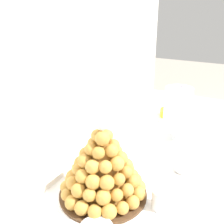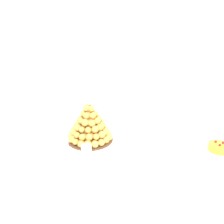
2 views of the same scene
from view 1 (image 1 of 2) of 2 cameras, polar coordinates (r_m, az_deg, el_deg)
The scene contains 7 objects.
buffet_table at distance 1.07m, azimuth 5.55°, elevation -14.13°, with size 1.73×0.99×0.76m.
serving_tray at distance 0.85m, azimuth 1.11°, elevation -16.53°, with size 0.57×0.40×0.02m.
croquembouche at distance 0.78m, azimuth -2.01°, elevation -11.68°, with size 0.26×0.26×0.24m.
dessert_cup_mid_left at distance 0.79m, azimuth 10.36°, elevation -17.81°, with size 0.05×0.05×0.06m.
dessert_cup_centre at distance 0.95m, azimuth 14.94°, elevation -10.68°, with size 0.06×0.06×0.05m.
macaron_goblet at distance 1.12m, azimuth 13.71°, elevation 0.74°, with size 0.11×0.11×0.24m.
fruit_tart_plate at distance 1.39m, azimuth 12.27°, elevation -0.57°, with size 0.20×0.20×0.06m.
Camera 1 is at (-0.80, -0.34, 1.29)m, focal length 43.14 mm.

